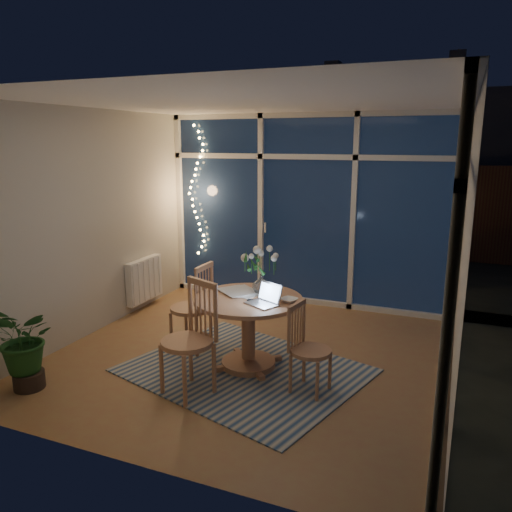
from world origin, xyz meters
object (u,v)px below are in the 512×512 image
object	(u,v)px
dining_table	(248,333)
chair_right	(311,349)
chair_left	(191,306)
flower_vase	(261,283)
chair_front	(187,339)
laptop	(262,294)
potted_plant	(26,350)

from	to	relation	value
dining_table	chair_right	size ratio (longest dim) A/B	1.28
chair_left	flower_vase	distance (m)	0.88
chair_left	chair_right	distance (m)	1.54
chair_left	chair_front	world-z (taller)	chair_front
dining_table	chair_right	world-z (taller)	chair_right
laptop	chair_right	bearing A→B (deg)	13.98
laptop	potted_plant	bearing A→B (deg)	-125.05
dining_table	chair_front	size ratio (longest dim) A/B	1.02
chair_left	potted_plant	world-z (taller)	chair_left
potted_plant	laptop	bearing A→B (deg)	28.52
laptop	dining_table	bearing A→B (deg)	170.21
dining_table	chair_left	distance (m)	0.78
chair_front	potted_plant	distance (m)	1.50
chair_right	laptop	xyz separation A→B (m)	(-0.52, 0.12, 0.42)
laptop	flower_vase	world-z (taller)	laptop
dining_table	chair_right	distance (m)	0.77
chair_right	potted_plant	world-z (taller)	chair_right
chair_right	laptop	distance (m)	0.68
potted_plant	chair_right	bearing A→B (deg)	20.75
chair_right	laptop	size ratio (longest dim) A/B	2.89
chair_left	dining_table	bearing A→B (deg)	77.93
flower_vase	potted_plant	distance (m)	2.28
chair_right	flower_vase	distance (m)	0.91
chair_front	laptop	size ratio (longest dim) A/B	3.62
chair_right	chair_front	size ratio (longest dim) A/B	0.80
laptop	chair_left	bearing A→B (deg)	-171.80
chair_right	potted_plant	xyz separation A→B (m)	(-2.42, -0.92, -0.04)
dining_table	chair_left	bearing A→B (deg)	167.49
flower_vase	potted_plant	bearing A→B (deg)	-142.01
dining_table	laptop	size ratio (longest dim) A/B	3.70
dining_table	chair_left	world-z (taller)	chair_left
chair_right	flower_vase	world-z (taller)	flower_vase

